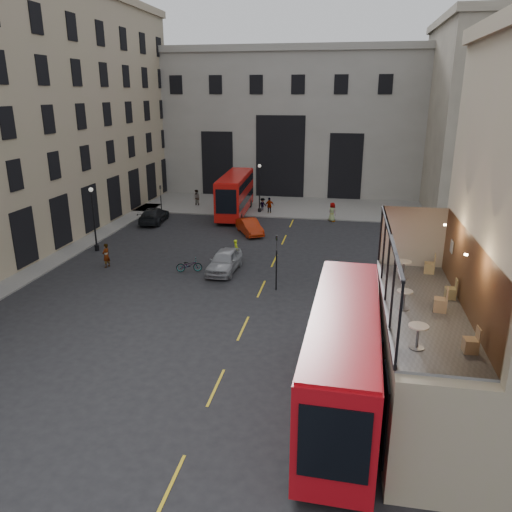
% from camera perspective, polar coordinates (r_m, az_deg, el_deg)
% --- Properties ---
extents(ground, '(140.00, 140.00, 0.00)m').
position_cam_1_polar(ground, '(22.82, 0.45, -15.28)').
color(ground, black).
rests_on(ground, ground).
extents(host_frontage, '(3.00, 11.00, 4.50)m').
position_cam_1_polar(host_frontage, '(21.66, 18.01, -11.28)').
color(host_frontage, tan).
rests_on(host_frontage, ground).
extents(cafe_floor, '(3.00, 10.00, 0.10)m').
position_cam_1_polar(cafe_floor, '(20.66, 18.62, -5.70)').
color(cafe_floor, slate).
rests_on(cafe_floor, host_frontage).
extents(gateway, '(35.00, 10.60, 18.00)m').
position_cam_1_polar(gateway, '(67.33, 3.42, 15.41)').
color(gateway, '#9E9A93').
rests_on(gateway, ground).
extents(building_right, '(16.60, 18.60, 20.00)m').
position_cam_1_polar(building_right, '(61.11, 27.14, 14.20)').
color(building_right, '#ACA28B').
rests_on(building_right, ground).
extents(pavement_far, '(40.00, 12.00, 0.12)m').
position_cam_1_polar(pavement_far, '(58.86, 1.07, 5.88)').
color(pavement_far, slate).
rests_on(pavement_far, ground).
extents(traffic_light_near, '(0.16, 0.20, 3.80)m').
position_cam_1_polar(traffic_light_near, '(32.67, 2.36, 0.05)').
color(traffic_light_near, black).
rests_on(traffic_light_near, ground).
extents(traffic_light_far, '(0.16, 0.20, 3.80)m').
position_cam_1_polar(traffic_light_far, '(51.21, -10.82, 6.41)').
color(traffic_light_far, black).
rests_on(traffic_light_far, ground).
extents(street_lamp_a, '(0.36, 0.36, 5.33)m').
position_cam_1_polar(street_lamp_a, '(43.19, -18.00, 3.63)').
color(street_lamp_a, black).
rests_on(street_lamp_a, ground).
extents(street_lamp_b, '(0.36, 0.36, 5.33)m').
position_cam_1_polar(street_lamp_b, '(54.53, 0.40, 7.40)').
color(street_lamp_b, black).
rests_on(street_lamp_b, ground).
extents(bus_near, '(3.00, 11.56, 4.58)m').
position_cam_1_polar(bus_near, '(20.74, 9.92, -10.96)').
color(bus_near, '#BA0C16').
rests_on(bus_near, ground).
extents(bus_far, '(3.09, 11.01, 4.35)m').
position_cam_1_polar(bus_far, '(53.74, -2.38, 7.27)').
color(bus_far, '#B6110C').
rests_on(bus_far, ground).
extents(car_a, '(2.07, 4.77, 1.60)m').
position_cam_1_polar(car_a, '(36.73, -3.63, -0.58)').
color(car_a, gray).
rests_on(car_a, ground).
extents(car_b, '(3.41, 4.47, 1.41)m').
position_cam_1_polar(car_b, '(46.52, -0.74, 3.38)').
color(car_b, '#9A2209').
rests_on(car_b, ground).
extents(car_c, '(2.66, 5.44, 1.52)m').
position_cam_1_polar(car_c, '(51.76, -11.60, 4.59)').
color(car_c, black).
rests_on(car_c, ground).
extents(bicycle, '(2.00, 1.19, 0.99)m').
position_cam_1_polar(bicycle, '(37.04, -7.65, -1.04)').
color(bicycle, gray).
rests_on(bicycle, ground).
extents(cyclist, '(0.58, 0.68, 1.58)m').
position_cam_1_polar(cyclist, '(39.46, -2.30, 0.77)').
color(cyclist, '#CAEA18').
rests_on(cyclist, ground).
extents(pedestrian_a, '(1.16, 1.05, 1.95)m').
position_cam_1_polar(pedestrian_a, '(58.40, -6.78, 6.57)').
color(pedestrian_a, gray).
rests_on(pedestrian_a, ground).
extents(pedestrian_b, '(1.08, 1.12, 1.53)m').
position_cam_1_polar(pedestrian_b, '(55.50, 0.77, 5.87)').
color(pedestrian_b, gray).
rests_on(pedestrian_b, ground).
extents(pedestrian_c, '(1.15, 0.86, 1.82)m').
position_cam_1_polar(pedestrian_c, '(54.37, 1.55, 5.76)').
color(pedestrian_c, gray).
rests_on(pedestrian_c, ground).
extents(pedestrian_d, '(1.10, 1.13, 1.95)m').
position_cam_1_polar(pedestrian_d, '(51.73, 8.70, 4.99)').
color(pedestrian_d, gray).
rests_on(pedestrian_d, ground).
extents(pedestrian_e, '(0.59, 0.76, 1.84)m').
position_cam_1_polar(pedestrian_e, '(39.18, -16.75, 0.06)').
color(pedestrian_e, gray).
rests_on(pedestrian_e, ground).
extents(cafe_table_near, '(0.66, 0.66, 0.82)m').
position_cam_1_polar(cafe_table_near, '(17.20, 18.02, -8.38)').
color(cafe_table_near, white).
rests_on(cafe_table_near, cafe_floor).
extents(cafe_table_mid, '(0.61, 0.61, 0.76)m').
position_cam_1_polar(cafe_table_mid, '(20.05, 16.60, -4.50)').
color(cafe_table_mid, beige).
rests_on(cafe_table_mid, cafe_floor).
extents(cafe_table_far, '(0.65, 0.65, 0.81)m').
position_cam_1_polar(cafe_table_far, '(23.34, 16.54, -1.19)').
color(cafe_table_far, white).
rests_on(cafe_table_far, cafe_floor).
extents(cafe_chair_a, '(0.46, 0.46, 0.88)m').
position_cam_1_polar(cafe_chair_a, '(17.68, 23.35, -9.28)').
color(cafe_chair_a, tan).
rests_on(cafe_chair_a, cafe_floor).
extents(cafe_chair_b, '(0.53, 0.53, 0.96)m').
position_cam_1_polar(cafe_chair_b, '(20.39, 20.35, -5.17)').
color(cafe_chair_b, tan).
rests_on(cafe_chair_b, cafe_floor).
extents(cafe_chair_c, '(0.44, 0.44, 0.85)m').
position_cam_1_polar(cafe_chair_c, '(21.78, 21.36, -3.90)').
color(cafe_chair_c, tan).
rests_on(cafe_chair_c, cafe_floor).
extents(cafe_chair_d, '(0.51, 0.51, 0.92)m').
position_cam_1_polar(cafe_chair_d, '(24.47, 19.24, -1.22)').
color(cafe_chair_d, tan).
rests_on(cafe_chair_d, cafe_floor).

